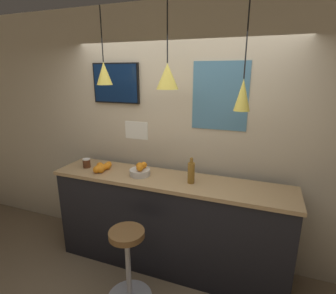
{
  "coord_description": "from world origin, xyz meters",
  "views": [
    {
      "loc": [
        0.91,
        -1.76,
        2.17
      ],
      "look_at": [
        0.0,
        0.66,
        1.43
      ],
      "focal_mm": 28.0,
      "sensor_mm": 36.0,
      "label": 1
    }
  ],
  "objects_px": {
    "fruit_bowl": "(140,171)",
    "mounted_tv": "(116,83)",
    "bar_stool": "(128,259)",
    "juice_bottle": "(191,172)",
    "spread_jar": "(87,163)"
  },
  "relations": [
    {
      "from": "juice_bottle",
      "to": "mounted_tv",
      "type": "height_order",
      "value": "mounted_tv"
    },
    {
      "from": "spread_jar",
      "to": "mounted_tv",
      "type": "relative_size",
      "value": 0.18
    },
    {
      "from": "spread_jar",
      "to": "bar_stool",
      "type": "bearing_deg",
      "value": -34.14
    },
    {
      "from": "bar_stool",
      "to": "mounted_tv",
      "type": "xyz_separation_m",
      "value": [
        -0.59,
        0.91,
        1.58
      ]
    },
    {
      "from": "fruit_bowl",
      "to": "spread_jar",
      "type": "relative_size",
      "value": 2.13
    },
    {
      "from": "fruit_bowl",
      "to": "juice_bottle",
      "type": "xyz_separation_m",
      "value": [
        0.57,
        0.0,
        0.06
      ]
    },
    {
      "from": "fruit_bowl",
      "to": "mounted_tv",
      "type": "bearing_deg",
      "value": 143.1
    },
    {
      "from": "mounted_tv",
      "to": "fruit_bowl",
      "type": "bearing_deg",
      "value": -36.9
    },
    {
      "from": "bar_stool",
      "to": "juice_bottle",
      "type": "distance_m",
      "value": 1.03
    },
    {
      "from": "spread_jar",
      "to": "mounted_tv",
      "type": "height_order",
      "value": "mounted_tv"
    },
    {
      "from": "juice_bottle",
      "to": "spread_jar",
      "type": "xyz_separation_m",
      "value": [
        -1.28,
        0.0,
        -0.06
      ]
    },
    {
      "from": "fruit_bowl",
      "to": "mounted_tv",
      "type": "relative_size",
      "value": 0.38
    },
    {
      "from": "bar_stool",
      "to": "fruit_bowl",
      "type": "relative_size",
      "value": 3.4
    },
    {
      "from": "fruit_bowl",
      "to": "juice_bottle",
      "type": "height_order",
      "value": "juice_bottle"
    },
    {
      "from": "bar_stool",
      "to": "mounted_tv",
      "type": "distance_m",
      "value": 1.92
    }
  ]
}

